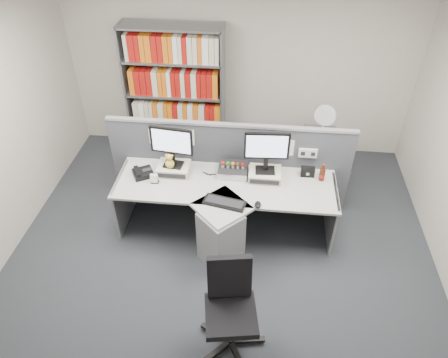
# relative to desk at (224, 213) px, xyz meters

# --- Properties ---
(ground) EXTENTS (5.50, 5.50, 0.00)m
(ground) POSITION_rel_desk_xyz_m (0.00, -0.60, -0.46)
(ground) COLOR #31353A
(ground) RESTS_ON ground
(room_shell) EXTENTS (5.04, 5.54, 2.72)m
(room_shell) POSITION_rel_desk_xyz_m (0.00, -0.60, 1.33)
(room_shell) COLOR #BEB6A9
(room_shell) RESTS_ON ground
(partition) EXTENTS (3.00, 0.08, 1.27)m
(partition) POSITION_rel_desk_xyz_m (0.00, 0.65, 0.19)
(partition) COLOR #464850
(partition) RESTS_ON ground
(desk) EXTENTS (2.60, 1.20, 0.72)m
(desk) POSITION_rel_desk_xyz_m (0.00, 0.00, 0.00)
(desk) COLOR #ACACA6
(desk) RESTS_ON ground
(monitor_riser_left) EXTENTS (0.38, 0.31, 0.10)m
(monitor_riser_left) POSITION_rel_desk_xyz_m (-0.65, 0.38, 0.31)
(monitor_riser_left) COLOR beige
(monitor_riser_left) RESTS_ON desk
(monitor_riser_right) EXTENTS (0.38, 0.31, 0.10)m
(monitor_riser_right) POSITION_rel_desk_xyz_m (0.45, 0.38, 0.31)
(monitor_riser_right) COLOR beige
(monitor_riser_right) RESTS_ON desk
(monitor_left) EXTENTS (0.51, 0.19, 0.52)m
(monitor_left) POSITION_rel_desk_xyz_m (-0.65, 0.38, 0.67)
(monitor_left) COLOR black
(monitor_left) RESTS_ON monitor_riser_left
(monitor_right) EXTENTS (0.52, 0.18, 0.53)m
(monitor_right) POSITION_rel_desk_xyz_m (0.45, 0.38, 0.68)
(monitor_right) COLOR black
(monitor_right) RESTS_ON monitor_riser_right
(desktop_pc) EXTENTS (0.35, 0.31, 0.09)m
(desktop_pc) POSITION_rel_desk_xyz_m (0.07, 0.43, 0.31)
(desktop_pc) COLOR black
(desktop_pc) RESTS_ON desk
(figurines) EXTENTS (0.29, 0.05, 0.09)m
(figurines) POSITION_rel_desk_xyz_m (0.07, 0.41, 0.41)
(figurines) COLOR beige
(figurines) RESTS_ON desktop_pc
(keyboard) EXTENTS (0.50, 0.27, 0.03)m
(keyboard) POSITION_rel_desk_xyz_m (0.03, -0.13, 0.28)
(keyboard) COLOR black
(keyboard) RESTS_ON desk
(mouse) EXTENTS (0.07, 0.11, 0.04)m
(mouse) POSITION_rel_desk_xyz_m (0.39, -0.13, 0.29)
(mouse) COLOR black
(mouse) RESTS_ON desk
(desk_phone) EXTENTS (0.30, 0.29, 0.10)m
(desk_phone) POSITION_rel_desk_xyz_m (-1.01, 0.27, 0.30)
(desk_phone) COLOR black
(desk_phone) RESTS_ON desk
(desk_calendar) EXTENTS (0.09, 0.07, 0.11)m
(desk_calendar) POSITION_rel_desk_xyz_m (-0.83, 0.16, 0.31)
(desk_calendar) COLOR black
(desk_calendar) RESTS_ON desk
(plush_toy) EXTENTS (0.11, 0.11, 0.19)m
(plush_toy) POSITION_rel_desk_xyz_m (-0.68, 0.33, 0.44)
(plush_toy) COLOR gold
(plush_toy) RESTS_ON monitor_riser_left
(speaker) EXTENTS (0.17, 0.09, 0.11)m
(speaker) POSITION_rel_desk_xyz_m (0.96, 0.48, 0.32)
(speaker) COLOR black
(speaker) RESTS_ON desk
(cola_bottle) EXTENTS (0.07, 0.07, 0.23)m
(cola_bottle) POSITION_rel_desk_xyz_m (1.12, 0.41, 0.35)
(cola_bottle) COLOR #3F190A
(cola_bottle) RESTS_ON desk
(shelving_unit) EXTENTS (1.41, 0.40, 2.00)m
(shelving_unit) POSITION_rel_desk_xyz_m (-0.90, 1.85, 0.52)
(shelving_unit) COLOR slate
(shelving_unit) RESTS_ON ground
(filing_cabinet) EXTENTS (0.45, 0.61, 0.70)m
(filing_cabinet) POSITION_rel_desk_xyz_m (1.20, 1.40, -0.11)
(filing_cabinet) COLOR slate
(filing_cabinet) RESTS_ON ground
(desk_fan) EXTENTS (0.29, 0.17, 0.49)m
(desk_fan) POSITION_rel_desk_xyz_m (1.20, 1.40, 0.55)
(desk_fan) COLOR white
(desk_fan) RESTS_ON filing_cabinet
(office_chair) EXTENTS (0.65, 0.65, 0.99)m
(office_chair) POSITION_rel_desk_xyz_m (0.20, -1.30, 0.07)
(office_chair) COLOR silver
(office_chair) RESTS_ON ground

